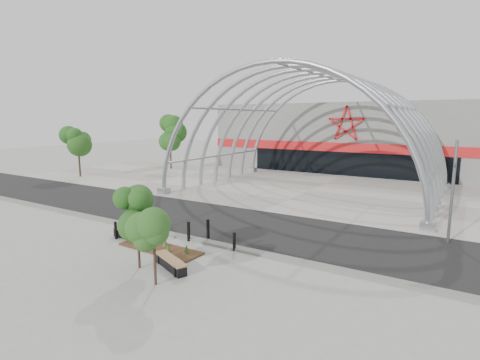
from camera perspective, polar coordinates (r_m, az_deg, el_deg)
The scene contains 19 objects.
ground at distance 19.95m, azimuth -6.12°, elevation -9.01°, with size 140.00×140.00×0.00m, color #969691.
road at distance 22.68m, azimuth -0.67°, elevation -6.65°, with size 140.00×7.00×0.02m, color black.
forecourt at distance 33.17m, azimuth 10.49°, elevation -1.62°, with size 60.00×17.00×0.04m, color gray.
kerb at distance 19.74m, azimuth -6.57°, elevation -9.03°, with size 60.00×0.50×0.12m, color #63635F.
arena_building at distance 49.80m, azimuth 18.20°, elevation 6.32°, with size 34.00×15.24×8.00m.
vault_canopy at distance 33.17m, azimuth 10.49°, elevation -1.63°, with size 20.80×15.80×20.36m.
planting_bed at distance 18.85m, azimuth -12.14°, elevation -9.92°, with size 4.48×1.49×0.47m.
signal_pole at distance 21.46m, azimuth 29.66°, elevation -1.37°, with size 0.15×0.74×5.22m.
street_tree_0 at distance 16.14m, azimuth -15.42°, elevation -4.64°, with size 1.50×1.50×3.43m.
street_tree_1 at distance 14.42m, azimuth -13.04°, elevation -7.14°, with size 1.32×1.32×3.12m.
bench_0 at distance 20.63m, azimuth -16.33°, elevation -8.02°, with size 2.38×0.67×0.49m.
bench_1 at distance 16.42m, azimuth -10.51°, elevation -12.39°, with size 2.28×1.35×0.48m.
bollard_0 at distance 20.84m, azimuth -18.41°, elevation -7.29°, with size 0.15×0.15×0.94m, color black.
bollard_1 at distance 19.63m, azimuth -7.84°, elevation -7.75°, with size 0.17×0.17×1.04m, color black.
bollard_2 at distance 19.43m, azimuth -13.60°, elevation -8.41°, with size 0.14×0.14×0.86m, color black.
bollard_3 at distance 19.95m, azimuth -4.90°, elevation -7.41°, with size 0.17×0.17×1.04m, color black.
bollard_4 at distance 18.12m, azimuth -0.88°, elevation -9.33°, with size 0.15×0.15×0.93m, color black.
bg_tree_0 at distance 47.16m, azimuth -10.62°, elevation 7.27°, with size 3.00×3.00×6.45m.
bg_tree_2 at distance 43.57m, azimuth -23.48°, elevation 5.46°, with size 2.55×2.55×5.38m.
Camera 1 is at (11.66, -14.91, 6.29)m, focal length 28.00 mm.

